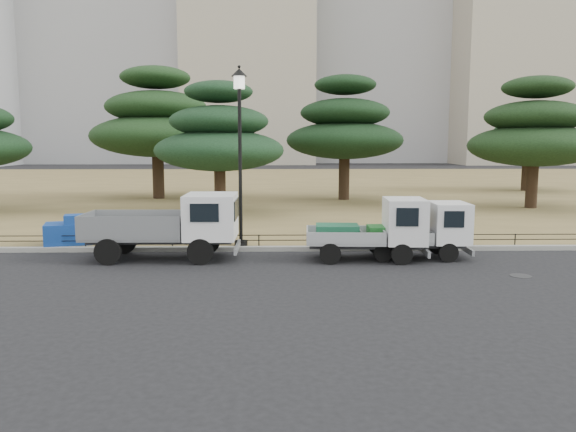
{
  "coord_description": "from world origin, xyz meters",
  "views": [
    {
      "loc": [
        -0.37,
        -16.5,
        3.74
      ],
      "look_at": [
        0.0,
        2.0,
        1.3
      ],
      "focal_mm": 35.0,
      "sensor_mm": 36.0,
      "label": 1
    }
  ],
  "objects_px": {
    "truck_kei_front": "(375,229)",
    "truck_kei_rear": "(422,230)",
    "truck_large": "(171,223)",
    "street_lamp": "(240,127)",
    "tarp_pile": "(70,232)"
  },
  "relations": [
    {
      "from": "truck_large",
      "to": "street_lamp",
      "type": "bearing_deg",
      "value": 36.67
    },
    {
      "from": "truck_large",
      "to": "truck_kei_front",
      "type": "xyz_separation_m",
      "value": [
        6.53,
        -0.25,
        -0.19
      ]
    },
    {
      "from": "truck_kei_front",
      "to": "truck_kei_rear",
      "type": "xyz_separation_m",
      "value": [
        1.56,
        0.26,
        -0.08
      ]
    },
    {
      "from": "street_lamp",
      "to": "truck_kei_rear",
      "type": "bearing_deg",
      "value": -14.6
    },
    {
      "from": "street_lamp",
      "to": "tarp_pile",
      "type": "relative_size",
      "value": 3.28
    },
    {
      "from": "street_lamp",
      "to": "tarp_pile",
      "type": "distance_m",
      "value": 7.15
    },
    {
      "from": "truck_large",
      "to": "truck_kei_front",
      "type": "height_order",
      "value": "truck_large"
    },
    {
      "from": "truck_kei_rear",
      "to": "street_lamp",
      "type": "xyz_separation_m",
      "value": [
        -5.96,
        1.55,
        3.34
      ]
    },
    {
      "from": "truck_kei_front",
      "to": "street_lamp",
      "type": "distance_m",
      "value": 5.77
    },
    {
      "from": "truck_large",
      "to": "truck_kei_rear",
      "type": "distance_m",
      "value": 8.1
    },
    {
      "from": "truck_kei_front",
      "to": "truck_kei_rear",
      "type": "distance_m",
      "value": 1.59
    },
    {
      "from": "tarp_pile",
      "to": "street_lamp",
      "type": "bearing_deg",
      "value": -4.09
    },
    {
      "from": "truck_large",
      "to": "truck_kei_rear",
      "type": "xyz_separation_m",
      "value": [
        8.09,
        0.01,
        -0.26
      ]
    },
    {
      "from": "truck_large",
      "to": "tarp_pile",
      "type": "xyz_separation_m",
      "value": [
        -3.99,
        2.0,
        -0.6
      ]
    },
    {
      "from": "truck_large",
      "to": "truck_kei_rear",
      "type": "relative_size",
      "value": 1.38
    }
  ]
}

